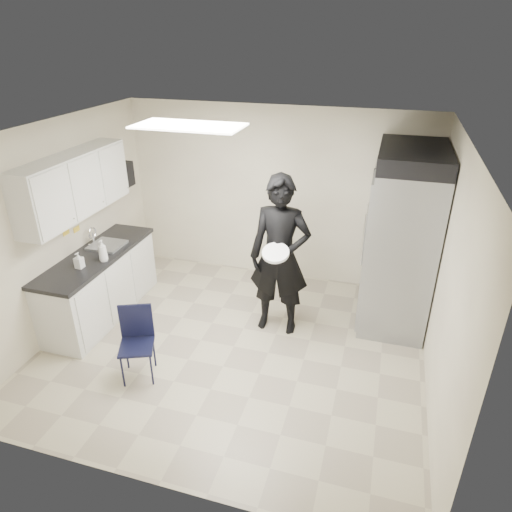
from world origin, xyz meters
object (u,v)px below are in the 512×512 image
(lower_counter, at_px, (101,286))
(folding_chair, at_px, (137,347))
(man_tuxedo, at_px, (280,257))
(commercial_fridge, at_px, (401,245))

(lower_counter, distance_m, folding_chair, 1.49)
(lower_counter, xyz_separation_m, man_tuxedo, (2.37, 0.38, 0.59))
(lower_counter, bearing_deg, man_tuxedo, 9.04)
(man_tuxedo, bearing_deg, lower_counter, -172.68)
(folding_chair, bearing_deg, commercial_fridge, 15.14)
(lower_counter, relative_size, folding_chair, 2.32)
(commercial_fridge, relative_size, man_tuxedo, 1.02)
(commercial_fridge, bearing_deg, man_tuxedo, -153.69)
(folding_chair, xyz_separation_m, man_tuxedo, (1.26, 1.38, 0.62))
(commercial_fridge, distance_m, man_tuxedo, 1.57)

